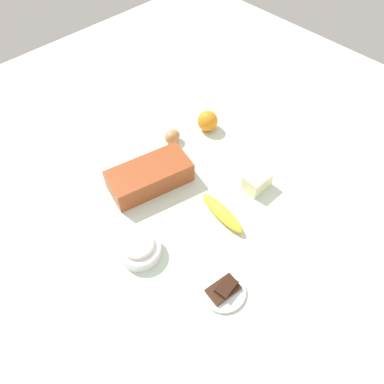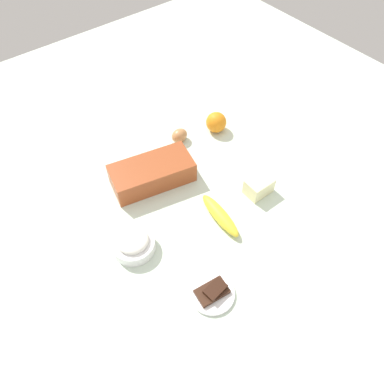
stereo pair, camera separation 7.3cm
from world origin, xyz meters
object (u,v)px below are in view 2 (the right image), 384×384
flour_bowl (133,243)px  butter_block (259,186)px  loaf_pan (152,173)px  banana (220,215)px  egg_near_butter (179,135)px  orange_fruit (216,122)px  chocolate_plate (212,292)px

flour_bowl → butter_block: 0.46m
flour_bowl → butter_block: bearing=-9.6°
loaf_pan → banana: loaf_pan is taller
banana → egg_near_butter: (0.12, 0.37, 0.01)m
orange_fruit → egg_near_butter: bearing=164.4°
loaf_pan → orange_fruit: same height
banana → butter_block: 0.18m
banana → orange_fruit: 0.42m
loaf_pan → banana: (0.08, -0.27, -0.02)m
butter_block → chocolate_plate: bearing=-152.9°
orange_fruit → chocolate_plate: orange_fruit is taller
banana → chocolate_plate: 0.26m
flour_bowl → banana: bearing=-16.2°
flour_bowl → chocolate_plate: 0.28m
orange_fruit → chocolate_plate: size_ratio=0.61×
egg_near_butter → chocolate_plate: (-0.30, -0.55, -0.02)m
loaf_pan → butter_block: bearing=-32.8°
orange_fruit → egg_near_butter: (-0.15, 0.04, -0.01)m
egg_near_butter → flour_bowl: bearing=-143.5°
loaf_pan → chocolate_plate: size_ratio=2.33×
egg_near_butter → orange_fruit: bearing=-15.6°
chocolate_plate → loaf_pan: bearing=76.7°
butter_block → egg_near_butter: size_ratio=1.40×
flour_bowl → banana: flour_bowl is taller
butter_block → chocolate_plate: size_ratio=0.69×
orange_fruit → flour_bowl: bearing=-155.2°
chocolate_plate → egg_near_butter: bearing=61.3°
chocolate_plate → flour_bowl: bearing=109.5°
butter_block → chocolate_plate: butter_block is taller
loaf_pan → orange_fruit: (0.34, 0.06, -0.00)m
banana → orange_fruit: (0.26, 0.33, 0.02)m
flour_bowl → banana: 0.29m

